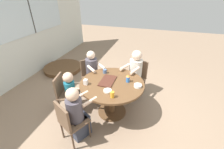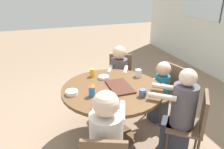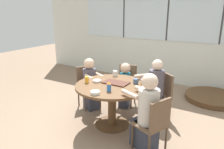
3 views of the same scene
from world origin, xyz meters
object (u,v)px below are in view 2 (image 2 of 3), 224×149
object	(u,v)px
chair_for_man_teal_shirt	(194,121)
person_man_blue_shirt	(119,80)
coffee_mug	(143,93)
bowl_cereal	(104,77)
person_man_teal_shirt	(179,117)
milk_carton_small	(138,73)
chair_for_man_blue_shirt	(120,75)
bowl_white_shallow	(72,93)
sippy_cup	(92,90)
person_toddler	(160,92)
juice_glass	(92,73)
chair_for_toddler	(168,87)

from	to	relation	value
chair_for_man_teal_shirt	person_man_blue_shirt	xyz separation A→B (m)	(-1.37, -0.40, -0.01)
coffee_mug	bowl_cereal	size ratio (longest dim) A/B	0.61
coffee_mug	person_man_teal_shirt	bearing A→B (deg)	61.94
person_man_blue_shirt	milk_carton_small	world-z (taller)	person_man_blue_shirt
person_man_blue_shirt	chair_for_man_teal_shirt	bearing A→B (deg)	133.05
chair_for_man_blue_shirt	bowl_white_shallow	world-z (taller)	chair_for_man_blue_shirt
coffee_mug	bowl_white_shallow	world-z (taller)	coffee_mug
chair_for_man_blue_shirt	chair_for_man_teal_shirt	bearing A→B (deg)	128.96
person_man_teal_shirt	sippy_cup	size ratio (longest dim) A/B	7.14
chair_for_man_teal_shirt	milk_carton_small	world-z (taller)	milk_carton_small
chair_for_man_teal_shirt	sippy_cup	world-z (taller)	sippy_cup
chair_for_man_teal_shirt	person_toddler	bearing A→B (deg)	35.75
juice_glass	milk_carton_small	world-z (taller)	juice_glass
chair_for_man_teal_shirt	coffee_mug	distance (m)	0.67
chair_for_man_blue_shirt	coffee_mug	size ratio (longest dim) A/B	9.66
person_man_teal_shirt	milk_carton_small	bearing A→B (deg)	53.83
juice_glass	chair_for_toddler	bearing A→B (deg)	79.49
chair_for_man_blue_shirt	bowl_cereal	size ratio (longest dim) A/B	5.85
chair_for_toddler	bowl_white_shallow	bearing A→B (deg)	86.01
person_man_blue_shirt	juice_glass	size ratio (longest dim) A/B	9.55
person_man_teal_shirt	milk_carton_small	xyz separation A→B (m)	(-0.73, -0.20, 0.29)
person_man_teal_shirt	chair_for_man_blue_shirt	bearing A→B (deg)	46.95
chair_for_toddler	person_man_teal_shirt	distance (m)	0.81
person_man_teal_shirt	bowl_cereal	distance (m)	1.09
coffee_mug	chair_for_man_blue_shirt	bearing A→B (deg)	171.11
sippy_cup	juice_glass	world-z (taller)	sippy_cup
person_man_blue_shirt	person_toddler	distance (m)	0.72
bowl_cereal	milk_carton_small	bearing A→B (deg)	78.57
chair_for_man_blue_shirt	coffee_mug	xyz separation A→B (m)	(1.21, -0.19, 0.30)
person_man_teal_shirt	bowl_white_shallow	bearing A→B (deg)	104.62
bowl_white_shallow	person_toddler	bearing A→B (deg)	98.30
milk_carton_small	chair_for_toddler	bearing A→B (deg)	91.32
chair_for_man_blue_shirt	bowl_cereal	xyz separation A→B (m)	(0.59, -0.46, 0.27)
chair_for_toddler	coffee_mug	xyz separation A→B (m)	(0.54, -0.71, 0.30)
person_toddler	chair_for_toddler	bearing A→B (deg)	-90.00
chair_for_toddler	person_man_teal_shirt	size ratio (longest dim) A/B	0.75
person_toddler	sippy_cup	distance (m)	1.21
person_man_teal_shirt	coffee_mug	world-z (taller)	person_man_teal_shirt
person_man_blue_shirt	person_man_teal_shirt	bearing A→B (deg)	128.96
person_man_blue_shirt	bowl_white_shallow	size ratio (longest dim) A/B	7.36
chair_for_man_blue_shirt	person_man_blue_shirt	size ratio (longest dim) A/B	0.81
chair_for_man_teal_shirt	milk_carton_small	bearing A→B (deg)	59.97
chair_for_toddler	juice_glass	world-z (taller)	juice_glass
milk_carton_small	chair_for_man_teal_shirt	bearing A→B (deg)	21.07
chair_for_toddler	bowl_cereal	bearing A→B (deg)	72.44
milk_carton_small	bowl_white_shallow	size ratio (longest dim) A/B	0.74
sippy_cup	chair_for_man_blue_shirt	bearing A→B (deg)	143.90
person_man_blue_shirt	juice_glass	xyz separation A→B (m)	(0.32, -0.52, 0.32)
person_man_blue_shirt	bowl_white_shallow	distance (m)	1.19
person_man_blue_shirt	person_toddler	xyz separation A→B (m)	(0.56, 0.44, -0.04)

